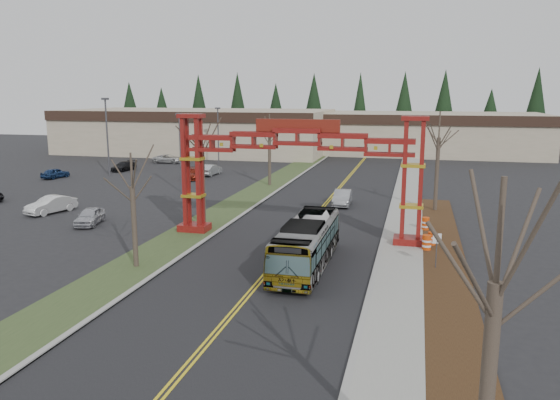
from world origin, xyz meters
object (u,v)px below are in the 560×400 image
(gateway_arch, at_px, (297,156))
(silver_sedan, at_px, (342,198))
(retail_building_east, at_px, (428,133))
(transit_bus, at_px, (307,244))
(parked_car_mid_b, at_px, (55,173))
(parked_car_far_a, at_px, (210,170))
(barrel_north, at_px, (425,224))
(barrel_south, at_px, (427,243))
(bare_tree_median_far, at_px, (269,135))
(street_sign, at_px, (437,244))
(bare_tree_right_near, at_px, (496,285))
(parked_car_far_c, at_px, (124,166))
(bare_tree_median_near, at_px, (132,187))
(light_pole_far, at_px, (218,132))
(parked_car_near_b, at_px, (51,205))
(bare_tree_right_far, at_px, (439,138))
(light_pole_mid, at_px, (107,131))
(parked_car_far_b, at_px, (168,159))
(barrel_mid, at_px, (432,239))
(parked_car_mid_a, at_px, (192,174))
(parked_car_near_a, at_px, (90,216))
(light_pole_near, at_px, (180,147))
(retail_building_west, at_px, (198,131))
(bare_tree_median_mid, at_px, (202,145))

(gateway_arch, relative_size, silver_sedan, 4.16)
(retail_building_east, relative_size, transit_bus, 3.59)
(parked_car_mid_b, bearing_deg, parked_car_far_a, -148.70)
(barrel_north, bearing_deg, barrel_south, -89.76)
(bare_tree_median_far, distance_m, street_sign, 32.37)
(parked_car_far_a, distance_m, bare_tree_right_near, 60.22)
(parked_car_far_c, distance_m, bare_tree_median_near, 44.06)
(parked_car_far_a, distance_m, street_sign, 42.45)
(light_pole_far, bearing_deg, bare_tree_median_far, -52.96)
(transit_bus, relative_size, parked_car_far_c, 2.47)
(parked_car_near_b, height_order, barrel_north, parked_car_near_b)
(bare_tree_right_far, bearing_deg, gateway_arch, -129.45)
(retail_building_east, xyz_separation_m, bare_tree_median_far, (-18.00, -40.10, 2.23))
(light_pole_mid, bearing_deg, parked_car_far_a, 14.62)
(bare_tree_median_far, bearing_deg, parked_car_far_b, 141.74)
(bare_tree_median_far, xyz_separation_m, barrel_south, (17.12, -23.02, -5.19))
(parked_car_far_c, bearing_deg, gateway_arch, -37.66)
(bare_tree_median_near, height_order, light_pole_far, light_pole_far)
(barrel_mid, bearing_deg, light_pole_mid, 148.46)
(parked_car_far_b, bearing_deg, parked_car_far_a, -134.51)
(bare_tree_median_near, height_order, bare_tree_median_far, bare_tree_median_far)
(parked_car_mid_a, distance_m, barrel_north, 33.87)
(parked_car_mid_b, bearing_deg, silver_sedan, 177.44)
(parked_car_mid_b, xyz_separation_m, light_pole_far, (15.05, 17.45, 4.20))
(parked_car_mid_a, bearing_deg, barrel_north, -54.24)
(transit_bus, xyz_separation_m, light_pole_mid, (-32.08, 30.86, 4.21))
(parked_car_far_c, relative_size, barrel_mid, 4.24)
(gateway_arch, distance_m, parked_car_near_a, 17.84)
(bare_tree_right_far, height_order, light_pole_near, bare_tree_right_far)
(retail_building_west, xyz_separation_m, street_sign, (39.61, -58.95, -2.17))
(parked_car_far_b, distance_m, light_pole_far, 9.04)
(parked_car_far_a, xyz_separation_m, barrel_south, (26.61, -28.84, -0.15))
(parked_car_far_c, distance_m, bare_tree_median_far, 24.03)
(retail_building_east, bearing_deg, bare_tree_median_near, -104.24)
(transit_bus, relative_size, barrel_north, 9.85)
(retail_building_west, distance_m, barrel_mid, 66.82)
(bare_tree_right_far, relative_size, street_sign, 4.00)
(parked_car_far_c, xyz_separation_m, light_pole_near, (14.53, -13.34, 4.21))
(retail_building_east, height_order, light_pole_far, light_pole_far)
(bare_tree_right_far, xyz_separation_m, barrel_north, (-0.91, -7.72, -5.97))
(light_pole_mid, bearing_deg, barrel_north, -27.01)
(parked_car_near_b, xyz_separation_m, bare_tree_median_mid, (14.81, -1.06, 5.71))
(parked_car_near_b, distance_m, barrel_north, 31.93)
(parked_car_near_b, xyz_separation_m, bare_tree_right_far, (32.81, 9.16, 5.77))
(bare_tree_median_near, relative_size, barrel_mid, 6.89)
(gateway_arch, distance_m, light_pole_far, 43.11)
(parked_car_far_b, xyz_separation_m, light_pole_near, (12.30, -22.48, 4.19))
(parked_car_far_b, bearing_deg, silver_sedan, -131.28)
(parked_car_far_a, xyz_separation_m, bare_tree_median_mid, (9.50, -25.74, 5.76))
(parked_car_near_b, bearing_deg, bare_tree_median_mid, 12.31)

